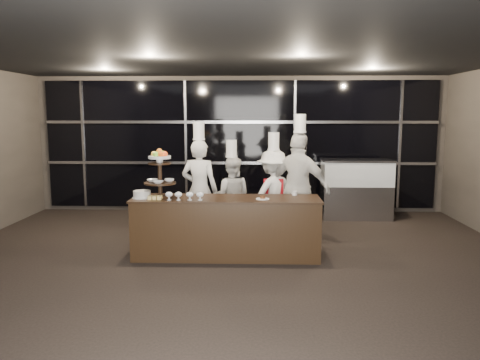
{
  "coord_description": "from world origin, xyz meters",
  "views": [
    {
      "loc": [
        0.34,
        -5.41,
        2.17
      ],
      "look_at": [
        0.1,
        1.83,
        1.15
      ],
      "focal_mm": 35.0,
      "sensor_mm": 36.0,
      "label": 1
    }
  ],
  "objects_px": {
    "chef_b": "(232,195)",
    "chef_d": "(299,188)",
    "display_case": "(356,186)",
    "buffet_counter": "(226,227)",
    "chef_c": "(273,194)",
    "display_stand": "(160,170)",
    "layer_cake": "(142,194)",
    "chef_a": "(200,188)"
  },
  "relations": [
    {
      "from": "chef_b",
      "to": "chef_d",
      "type": "distance_m",
      "value": 1.27
    },
    {
      "from": "buffet_counter",
      "to": "display_case",
      "type": "distance_m",
      "value": 3.77
    },
    {
      "from": "buffet_counter",
      "to": "chef_c",
      "type": "relative_size",
      "value": 1.53
    },
    {
      "from": "buffet_counter",
      "to": "chef_d",
      "type": "xyz_separation_m",
      "value": [
        1.17,
        0.83,
        0.49
      ]
    },
    {
      "from": "buffet_counter",
      "to": "chef_a",
      "type": "bearing_deg",
      "value": 116.98
    },
    {
      "from": "layer_cake",
      "to": "display_case",
      "type": "xyz_separation_m",
      "value": [
        3.82,
        2.82,
        -0.29
      ]
    },
    {
      "from": "chef_a",
      "to": "layer_cake",
      "type": "bearing_deg",
      "value": -124.32
    },
    {
      "from": "chef_d",
      "to": "display_case",
      "type": "bearing_deg",
      "value": 54.63
    },
    {
      "from": "buffet_counter",
      "to": "chef_d",
      "type": "bearing_deg",
      "value": 35.22
    },
    {
      "from": "chef_b",
      "to": "display_stand",
      "type": "bearing_deg",
      "value": -128.15
    },
    {
      "from": "chef_d",
      "to": "layer_cake",
      "type": "bearing_deg",
      "value": -160.22
    },
    {
      "from": "chef_c",
      "to": "chef_b",
      "type": "bearing_deg",
      "value": 167.17
    },
    {
      "from": "chef_a",
      "to": "chef_c",
      "type": "xyz_separation_m",
      "value": [
        1.28,
        0.09,
        -0.1
      ]
    },
    {
      "from": "display_case",
      "to": "chef_d",
      "type": "bearing_deg",
      "value": -125.37
    },
    {
      "from": "layer_cake",
      "to": "chef_c",
      "type": "bearing_deg",
      "value": 30.17
    },
    {
      "from": "chef_a",
      "to": "chef_b",
      "type": "relative_size",
      "value": 1.18
    },
    {
      "from": "buffet_counter",
      "to": "chef_b",
      "type": "distance_m",
      "value": 1.32
    },
    {
      "from": "display_stand",
      "to": "chef_a",
      "type": "bearing_deg",
      "value": 65.47
    },
    {
      "from": "chef_b",
      "to": "display_case",
      "type": "bearing_deg",
      "value": 30.21
    },
    {
      "from": "buffet_counter",
      "to": "chef_d",
      "type": "height_order",
      "value": "chef_d"
    },
    {
      "from": "chef_d",
      "to": "chef_a",
      "type": "bearing_deg",
      "value": 173.05
    },
    {
      "from": "buffet_counter",
      "to": "display_stand",
      "type": "distance_m",
      "value": 1.33
    },
    {
      "from": "buffet_counter",
      "to": "display_case",
      "type": "xyz_separation_m",
      "value": [
        2.55,
        2.77,
        0.22
      ]
    },
    {
      "from": "buffet_counter",
      "to": "chef_a",
      "type": "xyz_separation_m",
      "value": [
        -0.53,
        1.04,
        0.43
      ]
    },
    {
      "from": "chef_a",
      "to": "chef_d",
      "type": "relative_size",
      "value": 0.94
    },
    {
      "from": "buffet_counter",
      "to": "chef_c",
      "type": "xyz_separation_m",
      "value": [
        0.75,
        1.13,
        0.33
      ]
    },
    {
      "from": "layer_cake",
      "to": "chef_b",
      "type": "height_order",
      "value": "chef_b"
    },
    {
      "from": "chef_a",
      "to": "chef_b",
      "type": "xyz_separation_m",
      "value": [
        0.54,
        0.26,
        -0.17
      ]
    },
    {
      "from": "display_stand",
      "to": "layer_cake",
      "type": "height_order",
      "value": "display_stand"
    },
    {
      "from": "display_stand",
      "to": "chef_d",
      "type": "bearing_deg",
      "value": 20.87
    },
    {
      "from": "buffet_counter",
      "to": "display_stand",
      "type": "xyz_separation_m",
      "value": [
        -1.0,
        -0.0,
        0.87
      ]
    },
    {
      "from": "display_case",
      "to": "layer_cake",
      "type": "bearing_deg",
      "value": -143.57
    },
    {
      "from": "buffet_counter",
      "to": "chef_a",
      "type": "relative_size",
      "value": 1.39
    },
    {
      "from": "chef_b",
      "to": "chef_c",
      "type": "height_order",
      "value": "chef_c"
    },
    {
      "from": "buffet_counter",
      "to": "layer_cake",
      "type": "distance_m",
      "value": 1.37
    },
    {
      "from": "layer_cake",
      "to": "chef_c",
      "type": "distance_m",
      "value": 2.35
    },
    {
      "from": "buffet_counter",
      "to": "display_case",
      "type": "bearing_deg",
      "value": 47.35
    },
    {
      "from": "display_stand",
      "to": "chef_d",
      "type": "height_order",
      "value": "chef_d"
    },
    {
      "from": "chef_b",
      "to": "chef_d",
      "type": "bearing_deg",
      "value": -21.87
    },
    {
      "from": "chef_a",
      "to": "chef_c",
      "type": "bearing_deg",
      "value": 4.0
    },
    {
      "from": "display_stand",
      "to": "chef_c",
      "type": "distance_m",
      "value": 2.15
    },
    {
      "from": "chef_b",
      "to": "chef_d",
      "type": "relative_size",
      "value": 0.79
    }
  ]
}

